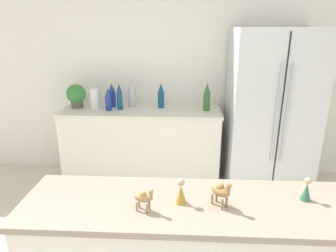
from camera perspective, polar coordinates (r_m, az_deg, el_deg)
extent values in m
cube|color=white|center=(3.73, 2.97, 9.85)|extent=(8.00, 0.06, 2.55)
cube|color=silver|center=(3.67, -4.98, -3.90)|extent=(1.82, 0.60, 0.88)
cube|color=silver|center=(3.53, -5.18, 2.99)|extent=(1.85, 0.63, 0.03)
cube|color=silver|center=(3.54, 18.80, 2.40)|extent=(0.91, 0.73, 1.83)
cube|color=black|center=(3.20, 20.49, 0.55)|extent=(0.01, 0.01, 1.76)
cylinder|color=#B2B5BA|center=(3.14, 19.89, 2.06)|extent=(0.02, 0.02, 1.01)
cylinder|color=#B2B5BA|center=(3.18, 21.61, 2.01)|extent=(0.02, 0.02, 1.01)
cube|color=gray|center=(1.68, 9.87, -14.79)|extent=(2.15, 0.53, 0.03)
cylinder|color=#595451|center=(3.72, -16.96, 4.01)|extent=(0.14, 0.14, 0.08)
sphere|color=#387F3D|center=(3.70, -17.14, 5.87)|extent=(0.23, 0.23, 0.23)
cylinder|color=white|center=(3.61, -13.80, 5.03)|extent=(0.11, 0.11, 0.22)
cylinder|color=navy|center=(3.52, -9.23, 4.72)|extent=(0.07, 0.07, 0.20)
cone|color=navy|center=(3.48, -9.35, 7.16)|extent=(0.06, 0.06, 0.11)
cylinder|color=gold|center=(3.47, -9.41, 8.11)|extent=(0.02, 0.02, 0.01)
cylinder|color=#2D6033|center=(3.45, 7.33, 4.59)|extent=(0.08, 0.08, 0.20)
cone|color=#2D6033|center=(3.41, 7.44, 7.17)|extent=(0.07, 0.07, 0.11)
cylinder|color=gold|center=(3.40, 7.48, 8.17)|extent=(0.03, 0.03, 0.01)
cylinder|color=navy|center=(3.50, -11.32, 4.29)|extent=(0.07, 0.07, 0.17)
cone|color=navy|center=(3.47, -11.45, 6.37)|extent=(0.07, 0.07, 0.09)
cylinder|color=gold|center=(3.46, -11.51, 7.19)|extent=(0.02, 0.02, 0.01)
cylinder|color=#B2B7BC|center=(3.60, -6.97, 5.13)|extent=(0.08, 0.08, 0.19)
cone|color=#B2B7BC|center=(3.57, -7.06, 7.48)|extent=(0.07, 0.07, 0.11)
cylinder|color=gold|center=(3.56, -7.10, 8.40)|extent=(0.03, 0.03, 0.01)
cylinder|color=navy|center=(3.54, -1.38, 4.98)|extent=(0.08, 0.08, 0.19)
cone|color=navy|center=(3.51, -1.40, 7.28)|extent=(0.07, 0.07, 0.10)
cylinder|color=gold|center=(3.50, -1.41, 8.18)|extent=(0.03, 0.03, 0.01)
cylinder|color=navy|center=(3.64, -10.60, 5.01)|extent=(0.08, 0.08, 0.18)
cone|color=navy|center=(3.62, -10.74, 7.18)|extent=(0.08, 0.08, 0.10)
cylinder|color=gold|center=(3.61, -10.79, 8.03)|extent=(0.03, 0.03, 0.01)
ellipsoid|color=#A87F4C|center=(1.56, -4.92, -13.48)|extent=(0.10, 0.07, 0.05)
sphere|color=#A87F4C|center=(1.55, -4.94, -12.82)|extent=(0.04, 0.04, 0.04)
cylinder|color=#A87F4C|center=(1.53, -3.36, -13.09)|extent=(0.02, 0.02, 0.05)
sphere|color=#A87F4C|center=(1.52, -3.37, -12.36)|extent=(0.03, 0.03, 0.03)
cylinder|color=#A87F4C|center=(1.59, -3.66, -14.91)|extent=(0.01, 0.01, 0.05)
cylinder|color=#A87F4C|center=(1.57, -4.09, -15.44)|extent=(0.01, 0.01, 0.05)
cylinder|color=#A87F4C|center=(1.61, -5.63, -14.48)|extent=(0.01, 0.01, 0.05)
cylinder|color=#A87F4C|center=(1.59, -6.08, -14.99)|extent=(0.01, 0.01, 0.05)
ellipsoid|color=olive|center=(1.61, 9.75, -12.09)|extent=(0.11, 0.12, 0.06)
sphere|color=olive|center=(1.60, 9.80, -11.32)|extent=(0.04, 0.04, 0.04)
cylinder|color=olive|center=(1.57, 11.31, -11.97)|extent=(0.02, 0.02, 0.05)
sphere|color=olive|center=(1.55, 11.38, -11.11)|extent=(0.03, 0.03, 0.03)
cylinder|color=olive|center=(1.63, 10.97, -14.07)|extent=(0.01, 0.01, 0.06)
cylinder|color=olive|center=(1.61, 10.18, -14.51)|extent=(0.01, 0.01, 0.06)
cylinder|color=olive|center=(1.67, 9.11, -13.14)|extent=(0.01, 0.01, 0.06)
cylinder|color=olive|center=(1.65, 8.32, -13.56)|extent=(0.01, 0.01, 0.06)
cone|color=#B28933|center=(1.63, 2.35, -12.83)|extent=(0.06, 0.06, 0.10)
sphere|color=tan|center=(1.59, 2.38, -10.62)|extent=(0.04, 0.04, 0.04)
cone|color=#33664C|center=(1.81, 24.74, -11.32)|extent=(0.06, 0.06, 0.10)
sphere|color=tan|center=(1.78, 25.03, -9.45)|extent=(0.04, 0.04, 0.04)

